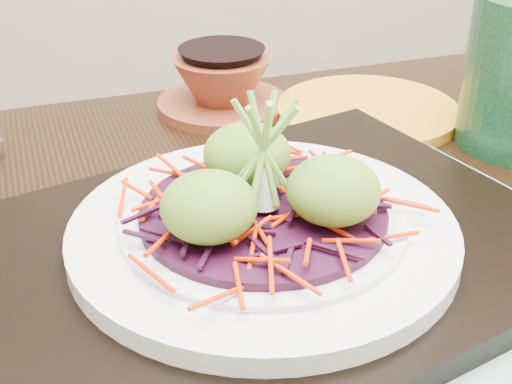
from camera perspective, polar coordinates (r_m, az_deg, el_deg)
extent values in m
cube|color=black|center=(0.55, -3.65, -7.60)|extent=(1.17, 0.83, 0.04)
cube|color=black|center=(1.19, 16.72, -6.97)|extent=(0.06, 0.06, 0.66)
cube|color=gray|center=(0.54, 0.55, -5.88)|extent=(0.59, 0.52, 0.00)
cube|color=black|center=(0.53, 0.56, -4.82)|extent=(0.51, 0.44, 0.02)
cylinder|color=silver|center=(0.52, 0.56, -3.23)|extent=(0.28, 0.28, 0.02)
cylinder|color=silver|center=(0.52, 0.57, -2.33)|extent=(0.21, 0.21, 0.01)
cylinder|color=#2D0922|center=(0.51, 0.57, -1.71)|extent=(0.18, 0.18, 0.01)
ellipsoid|color=#588126|center=(0.47, -3.76, -1.23)|extent=(0.07, 0.07, 0.05)
ellipsoid|color=#588126|center=(0.49, 6.23, 0.10)|extent=(0.07, 0.07, 0.05)
ellipsoid|color=#588126|center=(0.54, -0.71, 3.01)|extent=(0.07, 0.07, 0.05)
cylinder|color=maroon|center=(0.81, -2.67, 7.01)|extent=(0.19, 0.19, 0.01)
cylinder|color=orange|center=(0.80, 8.90, 6.42)|extent=(0.22, 0.22, 0.01)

